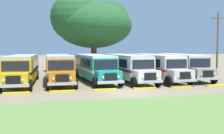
{
  "coord_description": "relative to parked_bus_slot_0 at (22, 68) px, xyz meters",
  "views": [
    {
      "loc": [
        -6.23,
        -19.88,
        3.6
      ],
      "look_at": [
        0.0,
        5.99,
        1.6
      ],
      "focal_mm": 41.82,
      "sensor_mm": 36.0,
      "label": 1
    }
  ],
  "objects": [
    {
      "name": "curb_wheelstop_2",
      "position": [
        7.12,
        -6.02,
        -1.51
      ],
      "size": [
        2.0,
        0.36,
        0.15
      ],
      "primitive_type": "cube",
      "color": "yellow",
      "rests_on": "ground_plane"
    },
    {
      "name": "curb_wheelstop_4",
      "position": [
        14.13,
        -6.02,
        -1.51
      ],
      "size": [
        2.0,
        0.36,
        0.15
      ],
      "primitive_type": "cube",
      "color": "yellow",
      "rests_on": "ground_plane"
    },
    {
      "name": "parked_bus_slot_0",
      "position": [
        0.0,
        0.0,
        0.0
      ],
      "size": [
        2.89,
        10.86,
        2.82
      ],
      "rotation": [
        0.0,
        0.0,
        -1.59
      ],
      "color": "yellow",
      "rests_on": "ground_plane"
    },
    {
      "name": "curb_wheelstop_5",
      "position": [
        17.64,
        -6.02,
        -1.51
      ],
      "size": [
        2.0,
        0.36,
        0.15
      ],
      "primitive_type": "cube",
      "color": "yellow",
      "rests_on": "ground_plane"
    },
    {
      "name": "foreground_grass_strip",
      "position": [
        8.87,
        -15.47,
        -1.58
      ],
      "size": [
        80.0,
        11.57,
        0.01
      ],
      "primitive_type": "cube",
      "color": "olive",
      "rests_on": "ground_plane"
    },
    {
      "name": "curb_wheelstop_3",
      "position": [
        10.63,
        -6.02,
        -1.51
      ],
      "size": [
        2.0,
        0.36,
        0.15
      ],
      "primitive_type": "cube",
      "color": "yellow",
      "rests_on": "ground_plane"
    },
    {
      "name": "parked_bus_slot_5",
      "position": [
        17.49,
        0.57,
        0.0
      ],
      "size": [
        2.86,
        10.86,
        2.82
      ],
      "rotation": [
        0.0,
        0.0,
        -1.59
      ],
      "color": "#9E9993",
      "rests_on": "ground_plane"
    },
    {
      "name": "broad_shade_tree",
      "position": [
        8.98,
        12.37,
        5.77
      ],
      "size": [
        12.17,
        12.04,
        11.43
      ],
      "color": "brown",
      "rests_on": "ground_plane"
    },
    {
      "name": "parked_bus_slot_3",
      "position": [
        10.7,
        -0.27,
        0.0
      ],
      "size": [
        3.41,
        10.95,
        2.82
      ],
      "rotation": [
        0.0,
        0.0,
        -1.49
      ],
      "color": "silver",
      "rests_on": "ground_plane"
    },
    {
      "name": "ground_plane",
      "position": [
        8.87,
        -7.21,
        -1.58
      ],
      "size": [
        220.0,
        220.0,
        0.0
      ],
      "primitive_type": "plane",
      "color": "#84755B"
    },
    {
      "name": "utility_pole",
      "position": [
        20.35,
        -2.3,
        2.33
      ],
      "size": [
        1.8,
        0.2,
        7.33
      ],
      "color": "brown",
      "rests_on": "ground_plane"
    },
    {
      "name": "parked_bus_slot_1",
      "position": [
        3.59,
        0.28,
        0.0
      ],
      "size": [
        2.78,
        10.85,
        2.82
      ],
      "rotation": [
        0.0,
        0.0,
        -1.56
      ],
      "color": "orange",
      "rests_on": "ground_plane"
    },
    {
      "name": "parked_bus_slot_4",
      "position": [
        14.0,
        -0.28,
        0.0
      ],
      "size": [
        3.5,
        10.97,
        2.82
      ],
      "rotation": [
        0.0,
        0.0,
        -1.48
      ],
      "color": "silver",
      "rests_on": "ground_plane"
    },
    {
      "name": "curb_wheelstop_0",
      "position": [
        0.11,
        -6.02,
        -1.51
      ],
      "size": [
        2.0,
        0.36,
        0.15
      ],
      "primitive_type": "cube",
      "color": "yellow",
      "rests_on": "ground_plane"
    },
    {
      "name": "curb_wheelstop_1",
      "position": [
        3.62,
        -6.02,
        -1.51
      ],
      "size": [
        2.0,
        0.36,
        0.15
      ],
      "primitive_type": "cube",
      "color": "yellow",
      "rests_on": "ground_plane"
    },
    {
      "name": "parked_bus_slot_2",
      "position": [
        7.29,
        0.27,
        0.0
      ],
      "size": [
        3.43,
        10.95,
        2.82
      ],
      "rotation": [
        0.0,
        0.0,
        -1.49
      ],
      "color": "teal",
      "rests_on": "ground_plane"
    }
  ]
}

